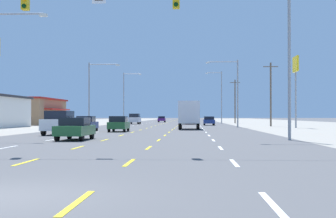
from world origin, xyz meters
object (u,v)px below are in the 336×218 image
hatchback_far_left_midfar (86,124)px  hatchback_inner_right_distant_a (190,119)px  suv_far_left_near (60,122)px  pole_sign_right_row_2 (296,72)px  hatchback_inner_left_mid (119,124)px  sedan_far_right_farther (209,121)px  streetlight_right_row_0 (283,54)px  sedan_inner_left_nearest (75,128)px  streetlight_right_row_2 (220,94)px  sedan_inner_left_distant_b (162,119)px  box_truck_inner_right_far (189,114)px  streetlight_left_row_2 (125,94)px  streetlight_right_row_1 (234,88)px  suv_far_left_farthest (135,119)px  streetlight_left_row_1 (93,89)px

hatchback_far_left_midfar → hatchback_inner_right_distant_a: (10.31, 60.82, 0.00)m
suv_far_left_near → pole_sign_right_row_2: bearing=44.3°
hatchback_inner_left_mid → pole_sign_right_row_2: 27.01m
sedan_far_right_farther → streetlight_right_row_0: bearing=-86.5°
sedan_inner_left_nearest → streetlight_right_row_2: streetlight_right_row_2 is taller
hatchback_inner_left_mid → sedan_inner_left_distant_b: bearing=90.1°
sedan_inner_left_nearest → streetlight_right_row_0: streetlight_right_row_0 is taller
sedan_inner_left_distant_b → streetlight_right_row_2: streetlight_right_row_2 is taller
sedan_inner_left_nearest → hatchback_inner_left_mid: 16.39m
box_truck_inner_right_far → hatchback_inner_left_mid: bearing=-126.8°
sedan_inner_left_distant_b → streetlight_left_row_2: streetlight_left_row_2 is taller
hatchback_far_left_midfar → box_truck_inner_right_far: box_truck_inner_right_far is taller
streetlight_right_row_1 → streetlight_right_row_0: bearing=-89.8°
hatchback_far_left_midfar → suv_far_left_farthest: bearing=90.1°
box_truck_inner_right_far → suv_far_left_farthest: size_ratio=1.47×
sedan_inner_left_nearest → hatchback_inner_left_mid: size_ratio=1.15×
hatchback_inner_left_mid → box_truck_inner_right_far: size_ratio=0.54×
suv_far_left_near → streetlight_right_row_0: (16.83, -8.26, 4.51)m
suv_far_left_near → pole_sign_right_row_2: pole_sign_right_row_2 is taller
sedan_inner_left_nearest → hatchback_inner_right_distant_a: bearing=84.7°
hatchback_inner_left_mid → sedan_far_right_farther: hatchback_inner_left_mid is taller
sedan_inner_left_nearest → sedan_inner_left_distant_b: (0.33, 88.81, 0.00)m
streetlight_right_row_1 → streetlight_left_row_2: bearing=119.4°
streetlight_right_row_0 → streetlight_right_row_2: streetlight_right_row_2 is taller
streetlight_right_row_2 → hatchback_inner_left_mid: bearing=-103.9°
hatchback_far_left_midfar → streetlight_left_row_2: streetlight_left_row_2 is taller
hatchback_far_left_midfar → streetlight_right_row_0: size_ratio=0.41×
streetlight_right_row_0 → streetlight_left_row_1: size_ratio=1.08×
suv_far_left_farthest → streetlight_right_row_0: bearing=-74.6°
box_truck_inner_right_far → streetlight_right_row_1: streetlight_right_row_1 is taller
pole_sign_right_row_2 → sedan_far_right_farther: bearing=122.0°
hatchback_far_left_midfar → streetlight_left_row_2: size_ratio=0.37×
hatchback_inner_left_mid → suv_far_left_farthest: 44.42m
sedan_far_right_farther → streetlight_left_row_1: 22.42m
sedan_inner_left_nearest → streetlight_right_row_1: bearing=69.0°
streetlight_right_row_2 → suv_far_left_farthest: bearing=-152.3°
hatchback_inner_right_distant_a → streetlight_right_row_2: size_ratio=0.36×
hatchback_far_left_midfar → sedan_far_right_farther: 34.51m
hatchback_far_left_midfar → pole_sign_right_row_2: size_ratio=0.42×
sedan_inner_left_nearest → streetlight_right_row_1: 37.63m
box_truck_inner_right_far → streetlight_left_row_1: 16.54m
streetlight_right_row_1 → suv_far_left_farthest: bearing=122.6°
hatchback_far_left_midfar → hatchback_inner_right_distant_a: 61.69m
sedan_inner_left_nearest → hatchback_far_left_midfar: (-3.08, 17.68, 0.03)m
suv_far_left_near → streetlight_right_row_1: (16.72, 26.30, 4.34)m
sedan_far_right_farther → streetlight_right_row_1: streetlight_right_row_1 is taller
hatchback_inner_right_distant_a → streetlight_left_row_2: size_ratio=0.37×
streetlight_left_row_1 → streetlight_right_row_2: size_ratio=0.83×
hatchback_inner_left_mid → box_truck_inner_right_far: (6.90, 9.21, 1.05)m
box_truck_inner_right_far → streetlight_right_row_0: bearing=-76.3°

